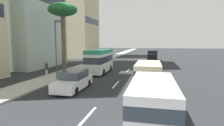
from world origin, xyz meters
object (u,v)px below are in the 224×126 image
at_px(van_lead, 152,55).
at_px(car_second, 74,81).
at_px(pedestrian_near_lamp, 93,59).
at_px(van_fifth, 153,102).
at_px(minibus_fourth, 100,60).
at_px(palm_tree, 63,12).
at_px(van_third, 148,75).
at_px(street_lamp, 57,43).
at_px(pedestrian_mid_block, 46,68).

relative_size(van_lead, car_second, 1.11).
relative_size(car_second, pedestrian_near_lamp, 2.80).
height_order(van_lead, van_fifth, van_fifth).
xyz_separation_m(minibus_fourth, palm_tree, (-0.09, 5.12, 6.45)).
relative_size(van_lead, van_third, 1.07).
xyz_separation_m(pedestrian_near_lamp, palm_tree, (-8.90, 1.22, 7.06)).
bearing_deg(car_second, palm_tree, -148.80).
bearing_deg(palm_tree, street_lamp, -159.51).
bearing_deg(minibus_fourth, van_fifth, 24.67).
bearing_deg(minibus_fourth, pedestrian_near_lamp, -156.08).
relative_size(van_lead, palm_tree, 0.57).
height_order(van_third, minibus_fourth, minibus_fourth).
bearing_deg(palm_tree, pedestrian_mid_block, -176.18).
relative_size(pedestrian_mid_block, street_lamp, 0.29).
relative_size(van_third, pedestrian_near_lamp, 2.89).
xyz_separation_m(pedestrian_mid_block, street_lamp, (-0.75, -1.80, 2.90)).
bearing_deg(van_third, pedestrian_mid_block, 73.84).
xyz_separation_m(minibus_fourth, van_fifth, (-15.20, -6.98, -0.35)).
xyz_separation_m(car_second, street_lamp, (3.26, 3.30, 3.27)).
distance_m(car_second, van_third, 6.37).
height_order(car_second, van_fifth, van_fifth).
relative_size(van_fifth, pedestrian_near_lamp, 3.09).
relative_size(pedestrian_near_lamp, pedestrian_mid_block, 0.94).
xyz_separation_m(car_second, minibus_fourth, (9.04, 0.30, 0.91)).
height_order(van_third, van_fifth, van_third).
distance_m(palm_tree, street_lamp, 7.32).
height_order(van_lead, street_lamp, street_lamp).
relative_size(van_lead, pedestrian_mid_block, 2.91).
bearing_deg(car_second, van_fifth, 47.34).
distance_m(van_lead, pedestrian_near_lamp, 14.26).
bearing_deg(palm_tree, pedestrian_near_lamp, -7.77).
distance_m(van_lead, car_second, 27.98).
distance_m(minibus_fourth, pedestrian_near_lamp, 9.66).
distance_m(van_third, street_lamp, 10.29).
relative_size(minibus_fourth, van_fifth, 1.27).
relative_size(van_lead, pedestrian_near_lamp, 3.10).
height_order(van_fifth, street_lamp, street_lamp).
bearing_deg(pedestrian_mid_block, palm_tree, -122.98).
bearing_deg(street_lamp, van_third, -104.87).
bearing_deg(car_second, van_third, 96.46).
relative_size(car_second, van_fifth, 0.91).
xyz_separation_m(van_fifth, palm_tree, (15.11, 12.11, 6.80)).
bearing_deg(van_lead, van_fifth, -179.79).
relative_size(van_lead, minibus_fourth, 0.79).
relative_size(minibus_fourth, pedestrian_near_lamp, 3.90).
xyz_separation_m(car_second, pedestrian_mid_block, (4.02, 5.09, 0.37)).
height_order(van_lead, pedestrian_near_lamp, van_lead).
height_order(van_third, pedestrian_mid_block, van_third).
height_order(pedestrian_near_lamp, palm_tree, palm_tree).
relative_size(van_lead, street_lamp, 0.84).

